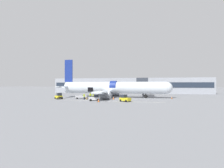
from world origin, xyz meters
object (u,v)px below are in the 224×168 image
at_px(baggage_tug_mid, 125,99).
at_px(ground_crew_supervisor, 84,96).
at_px(baggage_tug_rear, 95,98).
at_px(baggage_cart_loading, 81,97).
at_px(ground_crew_loader_a, 90,95).
at_px(suitcase_on_tarmac_upright, 87,98).
at_px(ground_crew_driver, 99,95).
at_px(airplane, 112,88).
at_px(baggage_tug_lead, 59,97).
at_px(ground_crew_loader_b, 94,96).

relative_size(baggage_tug_mid, ground_crew_supervisor, 1.75).
distance_m(baggage_tug_rear, baggage_cart_loading, 7.37).
distance_m(baggage_tug_mid, ground_crew_supervisor, 11.60).
height_order(ground_crew_loader_a, ground_crew_supervisor, ground_crew_supervisor).
height_order(baggage_tug_mid, ground_crew_supervisor, ground_crew_supervisor).
bearing_deg(baggage_cart_loading, suitcase_on_tarmac_upright, -33.76).
bearing_deg(baggage_cart_loading, ground_crew_driver, 30.75).
bearing_deg(suitcase_on_tarmac_upright, ground_crew_supervisor, -96.74).
distance_m(airplane, baggage_tug_lead, 16.43).
bearing_deg(ground_crew_driver, ground_crew_loader_a, -166.37).
height_order(baggage_tug_mid, baggage_tug_rear, baggage_tug_mid).
xyz_separation_m(baggage_tug_lead, ground_crew_loader_b, (9.31, 2.77, 0.08)).
bearing_deg(baggage_tug_lead, baggage_tug_rear, -12.17).
distance_m(baggage_tug_mid, ground_crew_loader_a, 13.51).
bearing_deg(baggage_tug_rear, baggage_tug_lead, 167.83).
relative_size(baggage_cart_loading, ground_crew_driver, 2.32).
height_order(ground_crew_loader_a, suitcase_on_tarmac_upright, ground_crew_loader_a).
bearing_deg(airplane, ground_crew_supervisor, -118.59).
relative_size(airplane, baggage_cart_loading, 9.15).
height_order(ground_crew_loader_b, ground_crew_driver, ground_crew_driver).
xyz_separation_m(baggage_tug_rear, baggage_cart_loading, (-5.61, 4.78, -0.19)).
xyz_separation_m(airplane, ground_crew_loader_b, (-3.93, -6.68, -2.20)).
bearing_deg(baggage_cart_loading, ground_crew_loader_b, 7.04).
relative_size(baggage_cart_loading, ground_crew_loader_b, 2.57).
distance_m(ground_crew_supervisor, suitcase_on_tarmac_upright, 1.56).
height_order(airplane, baggage_cart_loading, airplane).
distance_m(baggage_tug_rear, suitcase_on_tarmac_upright, 4.76).
height_order(ground_crew_driver, ground_crew_supervisor, ground_crew_supervisor).
xyz_separation_m(baggage_tug_mid, baggage_tug_rear, (-7.77, 0.53, -0.03)).
height_order(baggage_tug_rear, ground_crew_loader_a, ground_crew_loader_a).
distance_m(baggage_tug_mid, ground_crew_driver, 11.99).
bearing_deg(baggage_tug_rear, ground_crew_loader_b, 111.42).
relative_size(baggage_tug_mid, ground_crew_loader_a, 1.82).
height_order(baggage_cart_loading, ground_crew_loader_a, ground_crew_loader_a).
bearing_deg(baggage_cart_loading, baggage_tug_lead, -157.97).
relative_size(baggage_tug_lead, ground_crew_supervisor, 1.54).
height_order(baggage_tug_mid, baggage_cart_loading, baggage_tug_mid).
distance_m(ground_crew_loader_b, ground_crew_supervisor, 3.67).
distance_m(baggage_tug_rear, ground_crew_loader_a, 7.70).
bearing_deg(baggage_tug_mid, ground_crew_driver, 138.61).
bearing_deg(suitcase_on_tarmac_upright, airplane, 58.38).
bearing_deg(suitcase_on_tarmac_upright, ground_crew_driver, 61.81).
bearing_deg(baggage_cart_loading, ground_crew_supervisor, -54.90).
xyz_separation_m(baggage_tug_mid, ground_crew_loader_b, (-9.82, 5.75, 0.10)).
bearing_deg(airplane, ground_crew_driver, -124.52).
height_order(airplane, baggage_tug_mid, airplane).
xyz_separation_m(baggage_tug_mid, suitcase_on_tarmac_upright, (-11.18, 3.84, -0.44)).
xyz_separation_m(airplane, ground_crew_loader_a, (-5.45, -5.08, -2.14)).
relative_size(baggage_tug_rear, ground_crew_loader_b, 2.09).
height_order(baggage_tug_rear, baggage_cart_loading, baggage_tug_rear).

